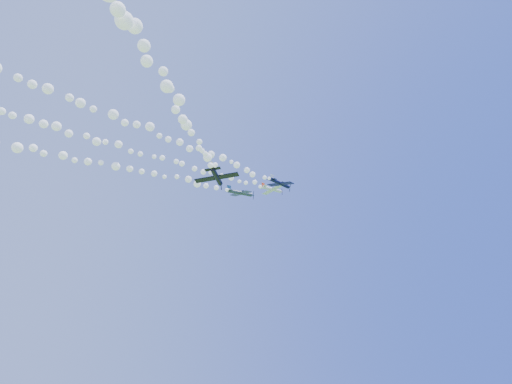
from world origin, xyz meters
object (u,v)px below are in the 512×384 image
plane_grey (241,193)px  plane_black (217,177)px  plane_navy (280,183)px  plane_white (272,189)px

plane_grey → plane_black: (-10.42, -9.93, -3.04)m
plane_grey → plane_black: size_ratio=1.02×
plane_black → plane_navy: bearing=-16.0°
plane_navy → plane_black: plane_navy is taller
plane_black → plane_grey: bearing=-5.0°
plane_grey → plane_black: plane_grey is taller
plane_white → plane_black: bearing=-142.0°
plane_white → plane_black: 39.15m
plane_navy → plane_grey: (-13.71, -5.51, -7.28)m
plane_white → plane_grey: 24.66m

